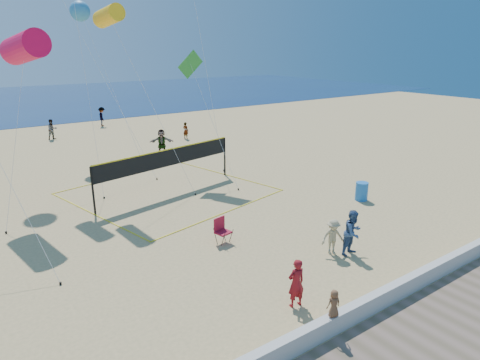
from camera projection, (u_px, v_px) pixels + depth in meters
ground at (277, 282)px, 14.73m from camera, size 120.00×120.00×0.00m
ocean at (4, 101)px, 62.88m from camera, size 140.00×50.00×0.03m
seawall at (345, 318)px, 12.31m from camera, size 32.00×0.30×0.60m
woman at (296, 283)px, 13.18m from camera, size 0.63×0.46×1.60m
toddler at (334, 304)px, 11.77m from camera, size 0.45×0.35×0.81m
bystander_a at (353, 232)px, 16.50m from camera, size 0.95×0.78×1.81m
bystander_b at (333, 237)px, 16.55m from camera, size 1.06×0.83×1.44m
far_person_1 at (162, 142)px, 31.88m from camera, size 1.82×1.27×1.89m
far_person_2 at (186, 131)px, 37.30m from camera, size 0.54×0.63×1.47m
far_person_3 at (52, 129)px, 37.05m from camera, size 0.96×0.81×1.75m
far_person_4 at (102, 117)px, 43.24m from camera, size 0.98×1.37×1.91m
camp_chair at (221, 229)px, 17.57m from camera, size 0.67×0.79×1.19m
trash_barrel at (362, 191)px, 22.48m from camera, size 0.86×0.86×0.97m
volleyball_net at (167, 163)px, 23.33m from camera, size 10.87×10.75×2.45m
kite_0 at (25, 47)px, 19.49m from camera, size 3.21×4.21×8.56m
kite_2 at (109, 16)px, 21.40m from camera, size 3.46×4.20×9.79m
kite_4 at (193, 70)px, 25.35m from camera, size 1.73×4.60×7.59m
kite_7 at (80, 11)px, 29.51m from camera, size 2.06×7.39×10.78m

